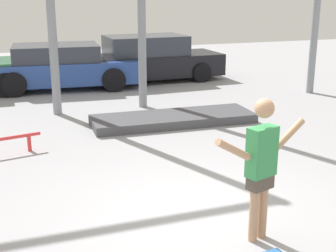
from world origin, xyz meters
TOP-DOWN VIEW (x-y plane):
  - ground_plane at (0.00, 0.00)m, footprint 36.00×36.00m
  - skateboarder at (0.46, -0.71)m, footprint 1.35×0.49m
  - manual_pad at (1.25, 4.28)m, footprint 3.60×1.27m
  - parked_car_blue at (-0.55, 8.93)m, footprint 4.52×2.24m
  - parked_car_black at (2.26, 9.21)m, footprint 4.53×1.98m

SIDE VIEW (x-z plane):
  - ground_plane at x=0.00m, z-range 0.00..0.00m
  - manual_pad at x=1.25m, z-range 0.00..0.19m
  - parked_car_blue at x=-0.55m, z-range -0.01..1.28m
  - parked_car_black at x=2.26m, z-range -0.04..1.40m
  - skateboarder at x=0.46m, z-range 0.12..1.81m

